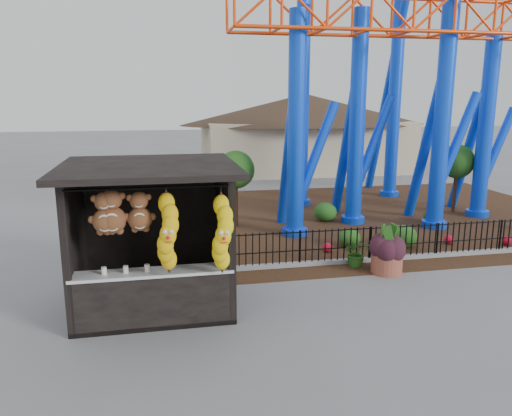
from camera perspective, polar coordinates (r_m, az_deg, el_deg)
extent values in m
plane|color=slate|center=(10.59, 5.39, -12.23)|extent=(120.00, 120.00, 0.00)
cube|color=#331E11|center=(19.02, 10.07, -1.05)|extent=(18.00, 12.00, 0.02)
cube|color=gray|center=(14.64, 17.18, -5.37)|extent=(18.00, 0.18, 0.12)
cube|color=black|center=(11.28, -11.47, -10.55)|extent=(3.20, 2.60, 0.10)
cube|color=black|center=(12.00, -11.78, -1.84)|extent=(3.20, 0.12, 3.00)
cube|color=black|center=(10.93, -19.91, -3.76)|extent=(0.12, 2.60, 3.00)
cube|color=black|center=(10.89, -3.67, -3.08)|extent=(0.12, 2.60, 3.00)
cube|color=black|center=(10.24, -12.20, 4.58)|extent=(3.50, 3.40, 0.12)
cube|color=black|center=(9.77, -20.88, -5.76)|extent=(0.14, 0.14, 3.00)
cube|color=black|center=(9.72, -2.75, -5.02)|extent=(0.14, 0.14, 3.00)
cube|color=black|center=(10.12, -11.58, -10.27)|extent=(3.00, 0.50, 1.10)
cube|color=silver|center=(9.92, -11.73, -7.23)|extent=(3.10, 0.55, 0.06)
cylinder|color=black|center=(9.08, -12.22, 2.24)|extent=(2.90, 0.04, 0.04)
cylinder|color=blue|center=(15.82, 4.65, 9.18)|extent=(0.56, 0.56, 7.00)
cylinder|color=blue|center=(16.38, 4.44, -2.71)|extent=(0.84, 0.84, 0.24)
cylinder|color=blue|center=(17.77, 11.47, 9.83)|extent=(0.56, 0.56, 7.30)
cylinder|color=blue|center=(18.27, 10.99, -1.29)|extent=(0.84, 0.84, 0.24)
cylinder|color=blue|center=(17.84, 20.54, 9.62)|extent=(0.56, 0.56, 7.50)
cylinder|color=blue|center=(18.34, 19.67, -1.75)|extent=(0.84, 0.84, 0.24)
cylinder|color=blue|center=(20.24, 24.75, 8.26)|extent=(0.56, 0.56, 6.60)
cylinder|color=blue|center=(20.67, 23.94, -0.54)|extent=(0.84, 0.84, 0.24)
cylinder|color=blue|center=(20.54, 5.33, 13.44)|extent=(0.56, 0.56, 9.50)
cylinder|color=blue|center=(20.98, 5.07, 0.70)|extent=(0.84, 0.84, 0.24)
cylinder|color=blue|center=(23.14, 15.71, 14.18)|extent=(0.56, 0.56, 10.50)
cylinder|color=blue|center=(23.52, 14.96, 1.61)|extent=(0.84, 0.84, 0.24)
cylinder|color=blue|center=(16.76, 3.75, 6.38)|extent=(0.36, 2.21, 5.85)
cylinder|color=blue|center=(16.41, 6.66, 5.57)|extent=(1.62, 0.32, 3.73)
cylinder|color=blue|center=(18.67, 10.28, 7.19)|extent=(0.36, 2.29, 6.10)
cylinder|color=blue|center=(18.41, 12.99, 6.43)|extent=(1.67, 0.32, 3.88)
cylinder|color=blue|center=(18.67, 18.87, 6.95)|extent=(0.36, 2.34, 6.26)
cylinder|color=blue|center=(18.54, 21.64, 6.12)|extent=(1.71, 0.32, 3.99)
cylinder|color=blue|center=(21.04, 23.11, 6.26)|extent=(0.36, 2.10, 5.53)
cylinder|color=blue|center=(20.98, 25.58, 5.57)|extent=(1.54, 0.32, 3.52)
cylinder|color=#954836|center=(13.31, 14.70, -6.03)|extent=(0.86, 0.86, 0.56)
ellipsoid|color=black|center=(13.13, 14.85, -3.55)|extent=(0.70, 0.70, 0.64)
imported|color=#295D1B|center=(13.56, 11.42, -5.02)|extent=(0.72, 0.63, 0.78)
ellipsoid|color=#214F17|center=(15.30, 10.63, -3.38)|extent=(0.66, 0.66, 0.53)
ellipsoid|color=#214F17|center=(15.58, 16.45, -3.13)|extent=(0.84, 0.84, 0.67)
ellipsoid|color=#214F17|center=(18.92, 19.47, -0.89)|extent=(0.59, 0.59, 0.48)
ellipsoid|color=#214F17|center=(18.24, 7.93, -0.44)|extent=(0.84, 0.84, 0.67)
sphere|color=red|center=(14.67, 8.15, -4.49)|extent=(0.28, 0.28, 0.28)
sphere|color=red|center=(15.63, 16.21, -3.81)|extent=(0.28, 0.28, 0.28)
sphere|color=red|center=(16.42, 21.16, -3.37)|extent=(0.28, 0.28, 0.28)
sphere|color=red|center=(16.99, 26.74, -3.36)|extent=(0.28, 0.28, 0.28)
cube|color=#BFAD8C|center=(30.64, 5.54, 7.07)|extent=(12.00, 6.00, 3.00)
cone|color=#332319|center=(30.50, 5.64, 11.56)|extent=(15.00, 15.00, 1.80)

